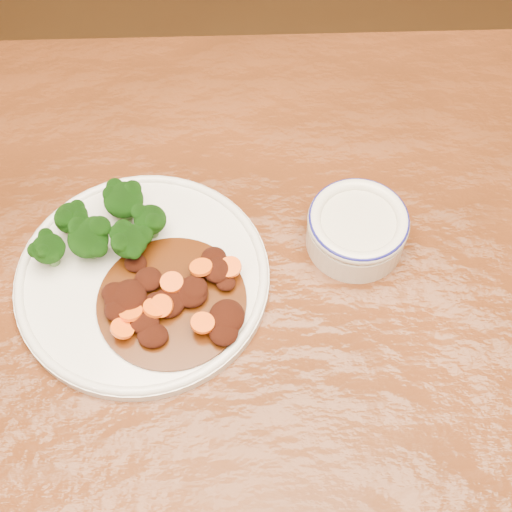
{
  "coord_description": "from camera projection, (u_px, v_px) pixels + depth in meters",
  "views": [
    {
      "loc": [
        -0.03,
        -0.31,
        1.4
      ],
      "look_at": [
        -0.05,
        0.08,
        0.77
      ],
      "focal_mm": 50.0,
      "sensor_mm": 36.0,
      "label": 1
    }
  ],
  "objects": [
    {
      "name": "dining_table",
      "position": [
        301.0,
        372.0,
        0.78
      ],
      "size": [
        1.58,
        1.04,
        0.75
      ],
      "rotation": [
        0.0,
        0.0,
        0.1
      ],
      "color": "#5F2A10",
      "rests_on": "ground"
    },
    {
      "name": "dinner_plate",
      "position": [
        143.0,
        278.0,
        0.75
      ],
      "size": [
        0.27,
        0.27,
        0.02
      ],
      "rotation": [
        0.0,
        0.0,
        0.21
      ],
      "color": "silver",
      "rests_on": "dining_table"
    },
    {
      "name": "ground",
      "position": [
        282.0,
        508.0,
        1.35
      ],
      "size": [
        4.0,
        4.0,
        0.0
      ],
      "primitive_type": "plane",
      "color": "#442511",
      "rests_on": "ground"
    },
    {
      "name": "dip_bowl",
      "position": [
        357.0,
        228.0,
        0.76
      ],
      "size": [
        0.11,
        0.11,
        0.05
      ],
      "rotation": [
        0.0,
        0.0,
        0.21
      ],
      "color": "silver",
      "rests_on": "dining_table"
    },
    {
      "name": "mince_stew",
      "position": [
        173.0,
        299.0,
        0.72
      ],
      "size": [
        0.15,
        0.15,
        0.03
      ],
      "color": "#441D07",
      "rests_on": "dinner_plate"
    },
    {
      "name": "broccoli_florets",
      "position": [
        104.0,
        227.0,
        0.74
      ],
      "size": [
        0.13,
        0.1,
        0.05
      ],
      "color": "#5A8B47",
      "rests_on": "dinner_plate"
    }
  ]
}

